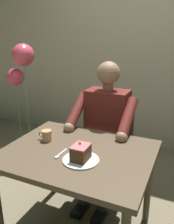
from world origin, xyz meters
TOP-DOWN VIEW (x-y plane):
  - cafe_rear_panel at (0.00, -1.78)m, footprint 6.40×0.12m
  - dining_table at (0.00, 0.00)m, footprint 0.99×0.80m
  - chair at (0.00, -0.67)m, footprint 0.42×0.42m
  - seated_person at (0.00, -0.50)m, footprint 0.53×0.58m
  - dessert_plate at (-0.07, 0.11)m, footprint 0.23×0.23m
  - cake_slice at (-0.07, 0.11)m, footprint 0.10×0.12m
  - coffee_cup at (0.28, -0.05)m, footprint 0.11×0.07m
  - dessert_spoon at (0.08, 0.10)m, footprint 0.03×0.14m
  - balloon_display at (1.16, -0.88)m, footprint 0.35×0.25m

SIDE VIEW (x-z plane):
  - chair at x=0.00m, z-range 0.04..0.93m
  - dining_table at x=0.00m, z-range 0.27..0.97m
  - seated_person at x=0.00m, z-range 0.02..1.26m
  - dessert_spoon at x=0.08m, z-range 0.70..0.71m
  - dessert_plate at x=-0.07m, z-range 0.70..0.71m
  - coffee_cup at x=0.28m, z-range 0.70..0.78m
  - cake_slice at x=-0.07m, z-range 0.70..0.82m
  - balloon_display at x=1.16m, z-range 0.34..1.69m
  - cafe_rear_panel at x=0.00m, z-range 0.00..3.00m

